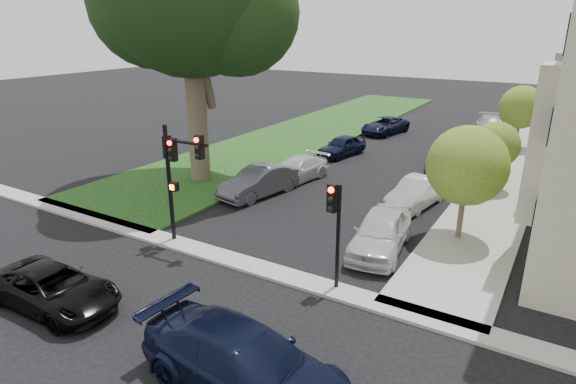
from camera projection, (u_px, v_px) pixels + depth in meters
The scene contains 20 objects.
ground at pixel (212, 290), 16.24m from camera, with size 140.00×140.00×0.00m, color black.
grass_strip at pixel (313, 131), 40.00m from camera, with size 8.00×44.00×0.12m, color black.
sidewalk_right at pixel (519, 156), 32.34m from camera, with size 3.50×44.00×0.12m, color #A9A793.
sidewalk_cross at pixel (246, 264), 17.84m from camera, with size 60.00×1.00×0.12m, color #A9A793.
small_tree_a at pixel (467, 166), 18.99m from camera, with size 3.19×3.19×4.79m.
small_tree_b at pixel (495, 145), 25.14m from camera, with size 2.48×2.48×3.72m.
small_tree_c at pixel (522, 107), 33.46m from camera, with size 2.99×2.99×4.49m.
traffic_signal_main at pixel (176, 164), 18.60m from camera, with size 2.37×0.61×4.86m.
traffic_signal_secondary at pixel (335, 217), 15.47m from camera, with size 0.48×0.38×3.74m.
car_cross_near at pixel (53, 288), 15.10m from camera, with size 2.14×4.63×1.29m, color black.
car_cross_far at pixel (245, 364), 11.46m from camera, with size 2.34×5.76×1.67m, color black.
car_parked_0 at pixel (381, 232), 18.78m from camera, with size 1.89×4.70×1.60m, color silver.
car_parked_1 at pixel (417, 192), 23.47m from camera, with size 1.48×4.25×1.40m, color silver.
car_parked_2 at pixel (450, 160), 28.92m from camera, with size 2.41×5.23×1.45m, color #3F4247.
car_parked_3 at pixel (476, 144), 33.13m from camera, with size 1.59×3.94×1.34m, color #999BA0.
car_parked_4 at pixel (490, 126), 38.24m from camera, with size 2.14×5.27×1.53m, color #999BA0.
car_parked_5 at pixel (259, 182), 24.88m from camera, with size 1.62×4.65×1.53m, color #3F4247.
car_parked_6 at pixel (296, 170), 27.27m from camera, with size 1.86×4.57×1.33m, color silver.
car_parked_7 at pixel (342, 146), 32.47m from camera, with size 1.62×4.01×1.37m, color black.
car_parked_8 at pixel (385, 125), 39.04m from camera, with size 2.21×4.79×1.33m, color black.
Camera 1 is at (9.55, -10.86, 8.51)m, focal length 30.00 mm.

